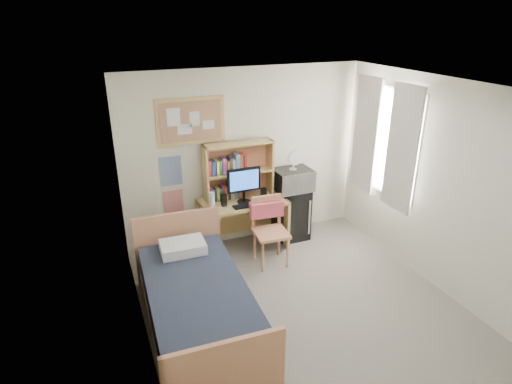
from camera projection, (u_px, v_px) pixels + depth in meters
name	position (u px, v px, depth m)	size (l,w,h in m)	color
floor	(310.00, 317.00, 4.98)	(3.60, 4.20, 0.02)	gray
ceiling	(324.00, 90.00, 3.96)	(3.60, 4.20, 0.02)	white
wall_back	(245.00, 158.00, 6.26)	(3.60, 0.04, 2.60)	white
wall_front	(482.00, 353.00, 2.67)	(3.60, 0.04, 2.60)	white
wall_left	(141.00, 249.00, 3.84)	(0.04, 4.20, 2.60)	white
wall_right	(448.00, 191.00, 5.09)	(0.04, 4.20, 2.60)	white
window_unit	(384.00, 141.00, 5.98)	(0.10, 1.40, 1.70)	white
curtain_left	(402.00, 150.00, 5.63)	(0.04, 0.55, 1.70)	silver
curtain_right	(366.00, 135.00, 6.31)	(0.04, 0.55, 1.70)	silver
bulletin_board	(191.00, 121.00, 5.74)	(0.94, 0.03, 0.64)	tan
poster_wave	(171.00, 171.00, 5.89)	(0.30, 0.01, 0.42)	#244792
poster_japan	(173.00, 202.00, 6.07)	(0.28, 0.01, 0.36)	red
desk	(243.00, 225.00, 6.27)	(1.24, 0.62, 0.78)	tan
desk_chair	(271.00, 232.00, 5.86)	(0.48, 0.48, 0.97)	tan
mini_fridge	(291.00, 213.00, 6.61)	(0.47, 0.47, 0.81)	black
bed	(198.00, 308.00, 4.66)	(1.06, 2.12, 0.58)	#1B2131
hutch	(239.00, 170.00, 6.09)	(1.00, 0.26, 0.82)	tan
monitor	(244.00, 186.00, 5.97)	(0.48, 0.04, 0.51)	black
keyboard	(248.00, 205.00, 5.95)	(0.41, 0.13, 0.02)	black
speaker_left	(224.00, 200.00, 5.94)	(0.07, 0.07, 0.17)	black
speaker_right	(264.00, 194.00, 6.14)	(0.07, 0.07, 0.17)	black
water_bottle	(212.00, 201.00, 5.82)	(0.07, 0.07, 0.24)	white
hoodie	(267.00, 209.00, 5.93)	(0.47, 0.14, 0.23)	#DD5463
microwave	(293.00, 180.00, 6.38)	(0.55, 0.41, 0.32)	#BDBDC2
desk_fan	(293.00, 161.00, 6.26)	(0.22, 0.22, 0.28)	white
pillow	(183.00, 247.00, 5.17)	(0.53, 0.37, 0.13)	white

